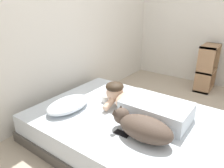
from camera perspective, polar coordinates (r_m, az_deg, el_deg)
name	(u,v)px	position (r m, az deg, el deg)	size (l,w,h in m)	color
ground_plane	(169,139)	(2.44, 15.10, -14.34)	(11.92, 11.92, 0.00)	tan
back_wall	(65,13)	(2.83, -12.58, 18.21)	(3.96, 0.12, 2.50)	silver
side_wall_right	(211,10)	(4.01, 25.31, 17.67)	(0.10, 5.87, 2.50)	silver
bed	(130,130)	(2.24, 4.95, -12.34)	(1.42, 2.04, 0.32)	#4C4742
pillow	(68,104)	(2.30, -11.77, -5.47)	(0.52, 0.32, 0.11)	silver
person_lying	(144,105)	(2.16, 8.59, -5.67)	(0.43, 0.92, 0.27)	silver
dog	(142,127)	(1.82, 8.19, -11.47)	(0.26, 0.57, 0.21)	#4C3D33
coffee_cup	(106,99)	(2.42, -1.75, -4.00)	(0.12, 0.09, 0.07)	white
cell_phone	(122,133)	(1.90, 2.69, -13.25)	(0.07, 0.14, 0.01)	black
bookshelf	(207,68)	(3.76, 24.37, 4.07)	(0.45, 0.24, 0.75)	#997251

